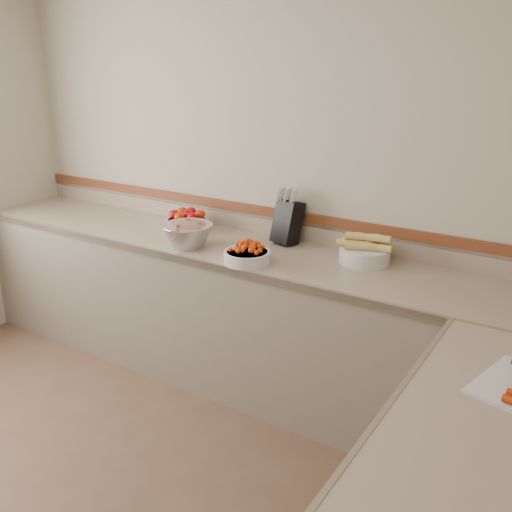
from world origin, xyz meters
The scene contains 7 objects.
back_wall centered at (0.00, 2.00, 1.30)m, with size 4.00×4.00×0.00m, color #AFA490.
counter_back centered at (0.00, 1.68, 0.45)m, with size 4.00×0.65×1.08m.
knife_block centered at (0.22, 1.90, 1.04)m, with size 0.18×0.20×0.35m.
tomato_bowl centered at (-0.47, 1.79, 0.96)m, with size 0.28×0.28×0.14m.
cherry_tomato_bowl centered at (0.21, 1.47, 0.95)m, with size 0.26×0.26×0.14m.
corn_bowl centered at (0.76, 1.83, 0.96)m, with size 0.31×0.28×0.17m.
rhubarb_bowl centered at (-0.24, 1.51, 0.99)m, with size 0.30×0.30×0.17m.
Camera 1 is at (1.86, -1.00, 1.97)m, focal length 40.00 mm.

